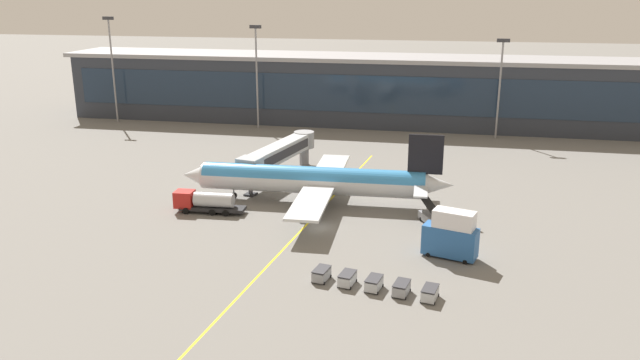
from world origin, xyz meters
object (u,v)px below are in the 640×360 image
at_px(main_airliner, 314,180).
at_px(baggage_cart_3, 401,288).
at_px(catering_lift, 451,235).
at_px(baggage_cart_2, 374,283).
at_px(baggage_cart_4, 430,293).
at_px(baggage_cart_1, 347,279).
at_px(baggage_cart_0, 321,274).
at_px(belt_loader, 433,219).
at_px(fuel_tanker, 205,201).

distance_m(main_airliner, baggage_cart_3, 33.02).
relative_size(catering_lift, baggage_cart_3, 2.50).
relative_size(baggage_cart_2, baggage_cart_4, 1.00).
bearing_deg(catering_lift, baggage_cart_4, -100.08).
height_order(baggage_cart_1, baggage_cart_4, same).
xyz_separation_m(baggage_cart_0, baggage_cart_3, (9.43, -1.78, 0.00)).
bearing_deg(main_airliner, catering_lift, -39.07).
height_order(main_airliner, catering_lift, main_airliner).
bearing_deg(catering_lift, belt_loader, 102.64).
xyz_separation_m(baggage_cart_0, baggage_cart_2, (6.29, -1.19, 0.00)).
bearing_deg(baggage_cart_2, baggage_cart_0, 169.31).
bearing_deg(baggage_cart_3, fuel_tanker, 146.06).
distance_m(catering_lift, baggage_cart_4, 12.39).
height_order(baggage_cart_3, baggage_cart_4, same).
xyz_separation_m(baggage_cart_2, baggage_cart_4, (6.29, -1.19, 0.00)).
height_order(fuel_tanker, baggage_cart_0, fuel_tanker).
xyz_separation_m(catering_lift, baggage_cart_1, (-11.56, -10.21, -2.28)).
distance_m(fuel_tanker, baggage_cart_0, 29.26).
bearing_deg(main_airliner, baggage_cart_2, -65.34).
relative_size(main_airliner, belt_loader, 6.51).
distance_m(main_airliner, baggage_cart_2, 31.08).
bearing_deg(main_airliner, baggage_cart_1, -70.47).
xyz_separation_m(catering_lift, baggage_cart_3, (-5.27, -11.39, -2.28)).
bearing_deg(fuel_tanker, baggage_cart_3, -33.94).
distance_m(main_airliner, baggage_cart_1, 29.35).
relative_size(main_airliner, catering_lift, 6.02).
height_order(belt_loader, baggage_cart_0, belt_loader).
relative_size(main_airliner, baggage_cart_4, 15.07).
relative_size(main_airliner, baggage_cart_3, 15.07).
relative_size(belt_loader, baggage_cart_2, 2.32).
bearing_deg(baggage_cart_4, baggage_cart_1, 169.31).
bearing_deg(baggage_cart_3, belt_loader, 82.82).
bearing_deg(belt_loader, main_airliner, 161.40).
relative_size(baggage_cart_0, baggage_cart_3, 1.00).
xyz_separation_m(fuel_tanker, baggage_cart_1, (25.09, -19.93, -0.96)).
xyz_separation_m(belt_loader, baggage_cart_4, (0.33, -22.95, -0.21)).
bearing_deg(baggage_cart_2, catering_lift, 52.06).
relative_size(fuel_tanker, baggage_cart_0, 3.77).
bearing_deg(baggage_cart_3, baggage_cart_2, 169.31).
distance_m(fuel_tanker, baggage_cart_4, 40.79).
xyz_separation_m(baggage_cart_3, baggage_cart_4, (3.14, -0.59, 0.00)).
xyz_separation_m(main_airliner, baggage_cart_3, (16.05, -28.70, -3.01)).
bearing_deg(belt_loader, baggage_cart_3, -97.18).
height_order(belt_loader, baggage_cart_1, belt_loader).
bearing_deg(fuel_tanker, baggage_cart_1, -38.46).
bearing_deg(belt_loader, baggage_cart_2, -105.32).
xyz_separation_m(belt_loader, baggage_cart_0, (-12.25, -20.57, -0.21)).
distance_m(catering_lift, baggage_cart_3, 12.76).
distance_m(baggage_cart_2, baggage_cart_4, 6.40).
xyz_separation_m(baggage_cart_1, baggage_cart_3, (6.29, -1.19, 0.00)).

